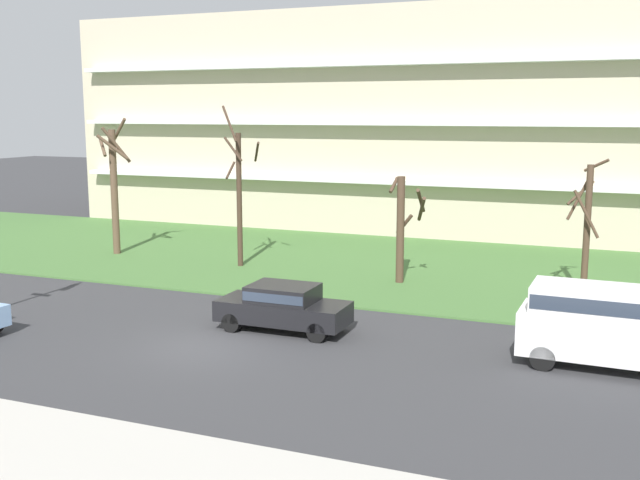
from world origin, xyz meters
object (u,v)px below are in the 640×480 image
(tree_left, at_px, (239,192))
(tree_center, at_px, (403,226))
(sedan_black_near_left, at_px, (283,305))
(tree_far_left, at_px, (114,184))
(tree_right, at_px, (586,225))
(van_white_center_right, at_px, (615,322))

(tree_left, height_order, tree_center, tree_left)
(sedan_black_near_left, bearing_deg, tree_far_left, -33.87)
(tree_left, distance_m, sedan_black_near_left, 11.04)
(tree_far_left, bearing_deg, tree_center, -3.38)
(tree_center, distance_m, sedan_black_near_left, 8.56)
(tree_far_left, relative_size, tree_right, 1.27)
(tree_left, relative_size, tree_center, 1.64)
(tree_far_left, bearing_deg, van_white_center_right, -20.89)
(tree_center, bearing_deg, van_white_center_right, -44.01)
(tree_far_left, height_order, tree_center, tree_far_left)
(tree_far_left, xyz_separation_m, tree_left, (7.33, -0.38, -0.06))
(tree_left, bearing_deg, tree_center, -3.73)
(tree_left, bearing_deg, tree_far_left, 177.00)
(tree_far_left, distance_m, tree_left, 7.34)
(tree_left, bearing_deg, tree_right, -1.53)
(tree_far_left, relative_size, sedan_black_near_left, 1.58)
(tree_far_left, xyz_separation_m, van_white_center_right, (23.85, -9.10, -2.25))
(sedan_black_near_left, xyz_separation_m, van_white_center_right, (10.32, -0.00, 0.52))
(sedan_black_near_left, bearing_deg, tree_right, -137.57)
(tree_center, relative_size, sedan_black_near_left, 1.04)
(tree_far_left, bearing_deg, tree_left, -3.00)
(tree_right, bearing_deg, tree_center, -179.10)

